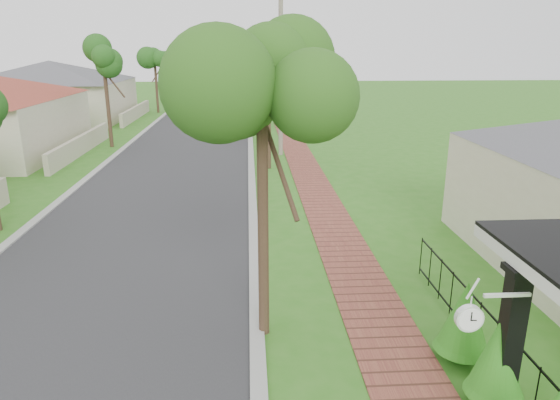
# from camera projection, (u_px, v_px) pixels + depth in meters

# --- Properties ---
(ground) EXTENTS (160.00, 160.00, 0.00)m
(ground) POSITION_uv_depth(u_px,v_px,m) (222.00, 380.00, 8.79)
(ground) COLOR #30711A
(ground) RESTS_ON ground
(road) EXTENTS (7.00, 120.00, 0.02)m
(road) POSITION_uv_depth(u_px,v_px,m) (185.00, 153.00, 27.69)
(road) COLOR #28282B
(road) RESTS_ON ground
(kerb_right) EXTENTS (0.30, 120.00, 0.10)m
(kerb_right) POSITION_uv_depth(u_px,v_px,m) (251.00, 152.00, 27.90)
(kerb_right) COLOR #9E9E99
(kerb_right) RESTS_ON ground
(kerb_left) EXTENTS (0.30, 120.00, 0.10)m
(kerb_left) POSITION_uv_depth(u_px,v_px,m) (118.00, 153.00, 27.47)
(kerb_left) COLOR #9E9E99
(kerb_left) RESTS_ON ground
(sidewalk) EXTENTS (1.50, 120.00, 0.03)m
(sidewalk) POSITION_uv_depth(u_px,v_px,m) (297.00, 151.00, 28.06)
(sidewalk) COLOR brown
(sidewalk) RESTS_ON ground
(porch_post) EXTENTS (0.48, 0.48, 2.52)m
(porch_post) POSITION_uv_depth(u_px,v_px,m) (509.00, 348.00, 7.78)
(porch_post) COLOR black
(porch_post) RESTS_ON ground
(picket_fence) EXTENTS (0.03, 8.02, 1.00)m
(picket_fence) POSITION_uv_depth(u_px,v_px,m) (495.00, 344.00, 8.93)
(picket_fence) COLOR black
(picket_fence) RESTS_ON ground
(street_trees) EXTENTS (10.70, 37.65, 5.89)m
(street_trees) POSITION_uv_depth(u_px,v_px,m) (196.00, 64.00, 32.89)
(street_trees) COLOR #382619
(street_trees) RESTS_ON ground
(hedge_row) EXTENTS (0.90, 3.72, 1.74)m
(hedge_row) POSITION_uv_depth(u_px,v_px,m) (499.00, 366.00, 7.88)
(hedge_row) COLOR #1C7016
(hedge_row) RESTS_ON ground
(far_house_grey) EXTENTS (15.56, 15.56, 4.60)m
(far_house_grey) POSITION_uv_depth(u_px,v_px,m) (53.00, 90.00, 39.63)
(far_house_grey) COLOR beige
(far_house_grey) RESTS_ON ground
(parked_car_red) EXTENTS (2.11, 3.97, 1.28)m
(parked_car_red) POSITION_uv_depth(u_px,v_px,m) (246.00, 116.00, 37.29)
(parked_car_red) COLOR #58130D
(parked_car_red) RESTS_ON ground
(parked_car_white) EXTENTS (2.29, 4.74, 1.50)m
(parked_car_white) POSITION_uv_depth(u_px,v_px,m) (237.00, 103.00, 44.82)
(parked_car_white) COLOR silver
(parked_car_white) RESTS_ON ground
(near_tree) EXTENTS (2.24, 2.24, 5.74)m
(near_tree) POSITION_uv_depth(u_px,v_px,m) (262.00, 108.00, 8.92)
(near_tree) COLOR #382619
(near_tree) RESTS_ON ground
(utility_pole) EXTENTS (1.20, 0.24, 8.39)m
(utility_pole) POSITION_uv_depth(u_px,v_px,m) (281.00, 74.00, 25.89)
(utility_pole) COLOR gray
(utility_pole) RESTS_ON ground
(station_clock) EXTENTS (1.06, 0.13, 0.58)m
(station_clock) POSITION_uv_depth(u_px,v_px,m) (472.00, 316.00, 7.10)
(station_clock) COLOR white
(station_clock) RESTS_ON ground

